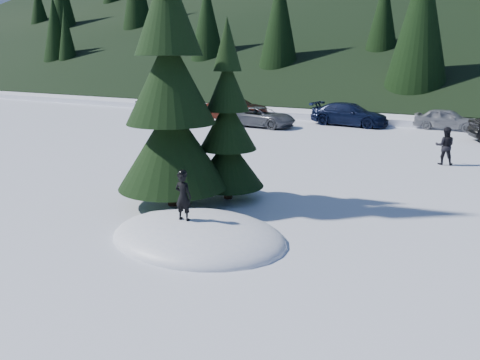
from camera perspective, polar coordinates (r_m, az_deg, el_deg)
The scene contains 11 objects.
ground at distance 11.42m, azimuth -5.09°, elevation -7.07°, with size 200.00×200.00×0.00m, color white.
snow_mound at distance 11.42m, azimuth -5.09°, elevation -7.07°, with size 4.48×3.52×0.96m, color white.
spruce_tall at distance 13.43m, azimuth -8.49°, elevation 10.65°, with size 3.20×3.20×8.60m.
spruce_short at distance 14.09m, azimuth -1.50°, elevation 6.01°, with size 2.20×2.20×5.37m.
child_skier at distance 11.09m, azimuth -6.93°, elevation -2.01°, with size 0.42×0.28×1.15m, color black.
adult_0 at distance 20.76m, azimuth 23.71°, elevation 3.83°, with size 0.75×0.58×1.54m, color black.
car_0 at distance 36.34m, azimuth -9.14°, elevation 8.97°, with size 1.81×4.50×1.53m, color black.
car_1 at distance 34.19m, azimuth -0.47°, elevation 8.74°, with size 1.54×4.41×1.45m, color #3A120A.
car_2 at distance 29.90m, azimuth 2.57°, elevation 7.68°, with size 2.06×4.47×1.24m, color #54575D.
car_3 at distance 31.25m, azimuth 13.18°, elevation 7.80°, with size 2.03×4.99×1.45m, color black.
car_4 at distance 31.29m, azimuth 23.91°, elevation 6.80°, with size 1.51×3.75×1.28m, color gray.
Camera 1 is at (6.36, -8.51, 4.20)m, focal length 35.00 mm.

